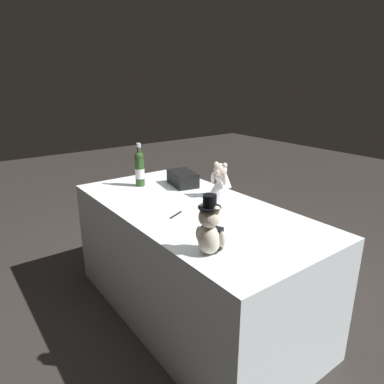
# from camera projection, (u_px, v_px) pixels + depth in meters

# --- Properties ---
(ground_plane) EXTENTS (12.00, 12.00, 0.00)m
(ground_plane) POSITION_uv_depth(u_px,v_px,m) (192.00, 310.00, 2.48)
(ground_plane) COLOR #2D2826
(reception_table) EXTENTS (1.81, 0.89, 0.79)m
(reception_table) POSITION_uv_depth(u_px,v_px,m) (192.00, 261.00, 2.35)
(reception_table) COLOR white
(reception_table) RESTS_ON ground_plane
(teddy_bear_groom) EXTENTS (0.15, 0.15, 0.29)m
(teddy_bear_groom) POSITION_uv_depth(u_px,v_px,m) (210.00, 230.00, 1.61)
(teddy_bear_groom) COLOR beige
(teddy_bear_groom) RESTS_ON reception_table
(teddy_bear_bride) EXTENTS (0.18, 0.22, 0.25)m
(teddy_bear_bride) POSITION_uv_depth(u_px,v_px,m) (221.00, 181.00, 2.39)
(teddy_bear_bride) COLOR white
(teddy_bear_bride) RESTS_ON reception_table
(champagne_bottle) EXTENTS (0.07, 0.07, 0.33)m
(champagne_bottle) POSITION_uv_depth(u_px,v_px,m) (140.00, 168.00, 2.63)
(champagne_bottle) COLOR #2A4A1F
(champagne_bottle) RESTS_ON reception_table
(signing_pen) EXTENTS (0.06, 0.12, 0.01)m
(signing_pen) POSITION_uv_depth(u_px,v_px,m) (175.00, 215.00, 2.08)
(signing_pen) COLOR black
(signing_pen) RESTS_ON reception_table
(gift_case_black) EXTENTS (0.29, 0.21, 0.11)m
(gift_case_black) POSITION_uv_depth(u_px,v_px,m) (183.00, 178.00, 2.66)
(gift_case_black) COLOR black
(gift_case_black) RESTS_ON reception_table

